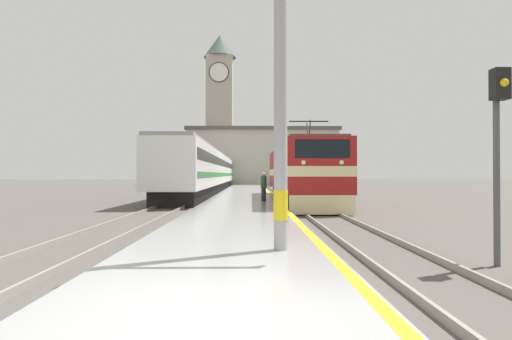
# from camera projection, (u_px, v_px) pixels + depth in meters

# --- Properties ---
(ground_plane) EXTENTS (200.00, 200.00, 0.00)m
(ground_plane) POSITION_uv_depth(u_px,v_px,m) (245.00, 194.00, 34.96)
(ground_plane) COLOR #514C47
(platform) EXTENTS (4.22, 140.00, 0.27)m
(platform) POSITION_uv_depth(u_px,v_px,m) (244.00, 196.00, 29.97)
(platform) COLOR #999999
(platform) RESTS_ON ground
(rail_track_near) EXTENTS (2.84, 140.00, 0.16)m
(rail_track_near) POSITION_uv_depth(u_px,v_px,m) (291.00, 197.00, 30.01)
(rail_track_near) COLOR #514C47
(rail_track_near) RESTS_ON ground
(rail_track_far) EXTENTS (2.83, 140.00, 0.16)m
(rail_track_far) POSITION_uv_depth(u_px,v_px,m) (195.00, 197.00, 29.92)
(rail_track_far) COLOR #514C47
(rail_track_far) RESTS_ON ground
(locomotive_train) EXTENTS (2.92, 16.03, 4.54)m
(locomotive_train) POSITION_uv_depth(u_px,v_px,m) (299.00, 173.00, 24.56)
(locomotive_train) COLOR black
(locomotive_train) RESTS_ON ground
(passenger_train) EXTENTS (2.92, 53.04, 3.89)m
(passenger_train) POSITION_uv_depth(u_px,v_px,m) (215.00, 171.00, 46.06)
(passenger_train) COLOR black
(passenger_train) RESTS_ON ground
(catenary_mast) EXTENTS (2.70, 0.29, 7.12)m
(catenary_mast) POSITION_uv_depth(u_px,v_px,m) (285.00, 74.00, 8.03)
(catenary_mast) COLOR #9E9EA3
(catenary_mast) RESTS_ON platform
(person_on_platform) EXTENTS (0.34, 0.34, 1.61)m
(person_on_platform) POSITION_uv_depth(u_px,v_px,m) (264.00, 186.00, 22.39)
(person_on_platform) COLOR #23232D
(person_on_platform) RESTS_ON platform
(clock_tower) EXTENTS (5.60, 5.60, 26.22)m
(clock_tower) POSITION_uv_depth(u_px,v_px,m) (220.00, 104.00, 69.73)
(clock_tower) COLOR #ADA393
(clock_tower) RESTS_ON ground
(station_building) EXTENTS (23.04, 7.91, 8.83)m
(station_building) POSITION_uv_depth(u_px,v_px,m) (262.00, 157.00, 62.02)
(station_building) COLOR #B7B2A3
(station_building) RESTS_ON ground
(signal_post) EXTENTS (0.30, 0.39, 3.80)m
(signal_post) POSITION_uv_depth(u_px,v_px,m) (498.00, 133.00, 7.66)
(signal_post) COLOR #4C4C51
(signal_post) RESTS_ON ground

